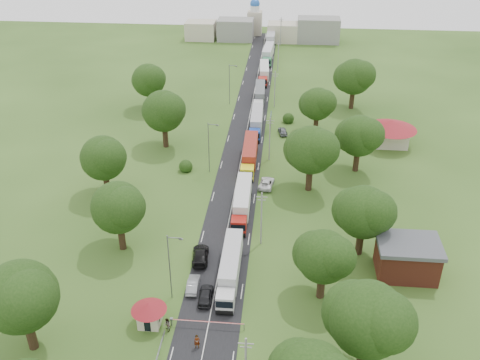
# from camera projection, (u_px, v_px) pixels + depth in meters

# --- Properties ---
(ground) EXTENTS (260.00, 260.00, 0.00)m
(ground) POSITION_uv_depth(u_px,v_px,m) (230.00, 217.00, 87.55)
(ground) COLOR #2E4D19
(ground) RESTS_ON ground
(road) EXTENTS (8.00, 200.00, 0.04)m
(road) POSITION_uv_depth(u_px,v_px,m) (241.00, 161.00, 104.90)
(road) COLOR black
(road) RESTS_ON ground
(boom_barrier) EXTENTS (9.22, 0.35, 1.18)m
(boom_barrier) POSITION_uv_depth(u_px,v_px,m) (197.00, 322.00, 65.54)
(boom_barrier) COLOR slate
(boom_barrier) RESTS_ON ground
(guard_booth) EXTENTS (4.40, 4.40, 3.45)m
(guard_booth) POSITION_uv_depth(u_px,v_px,m) (149.00, 311.00, 65.38)
(guard_booth) COLOR beige
(guard_booth) RESTS_ON ground
(info_sign) EXTENTS (0.12, 3.10, 4.10)m
(info_sign) POSITION_uv_depth(u_px,v_px,m) (271.00, 118.00, 116.01)
(info_sign) COLOR slate
(info_sign) RESTS_ON ground
(pole_1) EXTENTS (1.60, 0.24, 9.00)m
(pole_1) POSITION_uv_depth(u_px,v_px,m) (261.00, 218.00, 78.74)
(pole_1) COLOR gray
(pole_1) RESTS_ON ground
(pole_2) EXTENTS (1.60, 0.24, 9.00)m
(pole_2) POSITION_uv_depth(u_px,v_px,m) (270.00, 138.00, 103.02)
(pole_2) COLOR gray
(pole_2) RESTS_ON ground
(pole_3) EXTENTS (1.60, 0.24, 9.00)m
(pole_3) POSITION_uv_depth(u_px,v_px,m) (275.00, 89.00, 127.30)
(pole_3) COLOR gray
(pole_3) RESTS_ON ground
(pole_4) EXTENTS (1.60, 0.24, 9.00)m
(pole_4) POSITION_uv_depth(u_px,v_px,m) (278.00, 55.00, 151.58)
(pole_4) COLOR gray
(pole_4) RESTS_ON ground
(pole_5) EXTENTS (1.60, 0.24, 9.00)m
(pole_5) POSITION_uv_depth(u_px,v_px,m) (281.00, 31.00, 175.86)
(pole_5) COLOR gray
(pole_5) RESTS_ON ground
(lamp_0) EXTENTS (2.03, 0.22, 10.00)m
(lamp_0) POSITION_uv_depth(u_px,v_px,m) (171.00, 264.00, 67.91)
(lamp_0) COLOR slate
(lamp_0) RESTS_ON ground
(lamp_1) EXTENTS (2.03, 0.22, 10.00)m
(lamp_1) POSITION_uv_depth(u_px,v_px,m) (209.00, 145.00, 98.26)
(lamp_1) COLOR slate
(lamp_1) RESTS_ON ground
(lamp_2) EXTENTS (2.03, 0.22, 10.00)m
(lamp_2) POSITION_uv_depth(u_px,v_px,m) (230.00, 82.00, 128.61)
(lamp_2) COLOR slate
(lamp_2) RESTS_ON ground
(tree_1) EXTENTS (9.60, 9.60, 12.05)m
(tree_1) POSITION_uv_depth(u_px,v_px,m) (368.00, 318.00, 56.39)
(tree_1) COLOR #382616
(tree_1) RESTS_ON ground
(tree_2) EXTENTS (8.00, 8.00, 10.10)m
(tree_2) POSITION_uv_depth(u_px,v_px,m) (324.00, 256.00, 67.70)
(tree_2) COLOR #382616
(tree_2) RESTS_ON ground
(tree_3) EXTENTS (8.80, 8.80, 11.07)m
(tree_3) POSITION_uv_depth(u_px,v_px,m) (363.00, 211.00, 75.60)
(tree_3) COLOR #382616
(tree_3) RESTS_ON ground
(tree_4) EXTENTS (9.60, 9.60, 12.05)m
(tree_4) POSITION_uv_depth(u_px,v_px,m) (311.00, 150.00, 91.47)
(tree_4) COLOR #382616
(tree_4) RESTS_ON ground
(tree_5) EXTENTS (8.80, 8.80, 11.07)m
(tree_5) POSITION_uv_depth(u_px,v_px,m) (359.00, 136.00, 97.99)
(tree_5) COLOR #382616
(tree_5) RESTS_ON ground
(tree_6) EXTENTS (8.00, 8.00, 10.10)m
(tree_6) POSITION_uv_depth(u_px,v_px,m) (317.00, 104.00, 113.59)
(tree_6) COLOR #382616
(tree_6) RESTS_ON ground
(tree_7) EXTENTS (9.60, 9.60, 12.05)m
(tree_7) POSITION_uv_depth(u_px,v_px,m) (354.00, 77.00, 125.28)
(tree_7) COLOR #382616
(tree_7) RESTS_ON ground
(tree_9) EXTENTS (9.60, 9.60, 12.05)m
(tree_9) POSITION_uv_depth(u_px,v_px,m) (21.00, 295.00, 59.43)
(tree_9) COLOR #382616
(tree_9) RESTS_ON ground
(tree_10) EXTENTS (8.80, 8.80, 11.07)m
(tree_10) POSITION_uv_depth(u_px,v_px,m) (118.00, 207.00, 76.67)
(tree_10) COLOR #382616
(tree_10) RESTS_ON ground
(tree_11) EXTENTS (8.80, 8.80, 11.07)m
(tree_11) POSITION_uv_depth(u_px,v_px,m) (103.00, 158.00, 90.23)
(tree_11) COLOR #382616
(tree_11) RESTS_ON ground
(tree_12) EXTENTS (9.60, 9.60, 12.05)m
(tree_12) POSITION_uv_depth(u_px,v_px,m) (164.00, 111.00, 106.80)
(tree_12) COLOR #382616
(tree_12) RESTS_ON ground
(tree_13) EXTENTS (8.80, 8.80, 11.07)m
(tree_13) POSITION_uv_depth(u_px,v_px,m) (149.00, 80.00, 125.08)
(tree_13) COLOR #382616
(tree_13) RESTS_ON ground
(house_brick) EXTENTS (8.60, 6.60, 5.20)m
(house_brick) POSITION_uv_depth(u_px,v_px,m) (407.00, 258.00, 73.76)
(house_brick) COLOR maroon
(house_brick) RESTS_ON ground
(house_cream) EXTENTS (10.08, 10.08, 5.80)m
(house_cream) POSITION_uv_depth(u_px,v_px,m) (391.00, 129.00, 109.38)
(house_cream) COLOR beige
(house_cream) RESTS_ON ground
(distant_town) EXTENTS (52.00, 8.00, 8.00)m
(distant_town) POSITION_uv_depth(u_px,v_px,m) (267.00, 30.00, 181.17)
(distant_town) COLOR gray
(distant_town) RESTS_ON ground
(church) EXTENTS (5.00, 5.00, 12.30)m
(church) POSITION_uv_depth(u_px,v_px,m) (255.00, 19.00, 187.55)
(church) COLOR beige
(church) RESTS_ON ground
(truck_0) EXTENTS (2.50, 14.01, 3.88)m
(truck_0) POSITION_uv_depth(u_px,v_px,m) (230.00, 267.00, 72.88)
(truck_0) COLOR silver
(truck_0) RESTS_ON ground
(truck_1) EXTENTS (2.63, 14.21, 3.94)m
(truck_1) POSITION_uv_depth(u_px,v_px,m) (242.00, 202.00, 87.66)
(truck_1) COLOR #A41912
(truck_1) RESTS_ON ground
(truck_2) EXTENTS (2.75, 14.66, 4.06)m
(truck_2) POSITION_uv_depth(u_px,v_px,m) (250.00, 154.00, 102.52)
(truck_2) COLOR yellow
(truck_2) RESTS_ON ground
(truck_3) EXTENTS (2.61, 14.01, 3.88)m
(truck_3) POSITION_uv_depth(u_px,v_px,m) (257.00, 121.00, 116.77)
(truck_3) COLOR #1B40A4
(truck_3) RESTS_ON ground
(truck_4) EXTENTS (2.75, 13.61, 3.76)m
(truck_4) POSITION_uv_depth(u_px,v_px,m) (260.00, 95.00, 131.44)
(truck_4) COLOR silver
(truck_4) RESTS_ON ground
(truck_5) EXTENTS (3.03, 14.02, 3.87)m
(truck_5) POSITION_uv_depth(u_px,v_px,m) (264.00, 73.00, 146.18)
(truck_5) COLOR #B0231B
(truck_5) RESTS_ON ground
(truck_6) EXTENTS (3.24, 14.98, 4.14)m
(truck_6) POSITION_uv_depth(u_px,v_px,m) (268.00, 54.00, 161.35)
(truck_6) COLOR #2A7148
(truck_6) RESTS_ON ground
(truck_7) EXTENTS (2.73, 15.57, 4.32)m
(truck_7) POSITION_uv_depth(u_px,v_px,m) (271.00, 39.00, 176.14)
(truck_7) COLOR #BDBDBD
(truck_7) RESTS_ON ground
(car_lane_front) EXTENTS (1.88, 4.43, 1.49)m
(car_lane_front) POSITION_uv_depth(u_px,v_px,m) (206.00, 295.00, 69.92)
(car_lane_front) COLOR black
(car_lane_front) RESTS_ON ground
(car_lane_mid) EXTENTS (1.64, 4.29, 1.40)m
(car_lane_mid) POSITION_uv_depth(u_px,v_px,m) (193.00, 285.00, 71.84)
(car_lane_mid) COLOR gray
(car_lane_mid) RESTS_ON ground
(car_lane_rear) EXTENTS (2.81, 5.80, 1.63)m
(car_lane_rear) POSITION_uv_depth(u_px,v_px,m) (200.00, 255.00, 77.27)
(car_lane_rear) COLOR black
(car_lane_rear) RESTS_ON ground
(car_verge_near) EXTENTS (3.00, 5.35, 1.41)m
(car_verge_near) POSITION_uv_depth(u_px,v_px,m) (266.00, 183.00, 95.77)
(car_verge_near) COLOR white
(car_verge_near) RESTS_ON ground
(car_verge_far) EXTENTS (2.39, 4.34, 1.40)m
(car_verge_far) POSITION_uv_depth(u_px,v_px,m) (283.00, 131.00, 115.56)
(car_verge_far) COLOR slate
(car_verge_far) RESTS_ON ground
(pedestrian_near) EXTENTS (0.76, 0.55, 1.93)m
(pedestrian_near) POSITION_uv_depth(u_px,v_px,m) (197.00, 342.00, 62.57)
(pedestrian_near) COLOR gray
(pedestrian_near) RESTS_ON ground
(pedestrian_booth) EXTENTS (1.11, 1.18, 1.92)m
(pedestrian_booth) POSITION_uv_depth(u_px,v_px,m) (167.00, 325.00, 64.92)
(pedestrian_booth) COLOR gray
(pedestrian_booth) RESTS_ON ground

